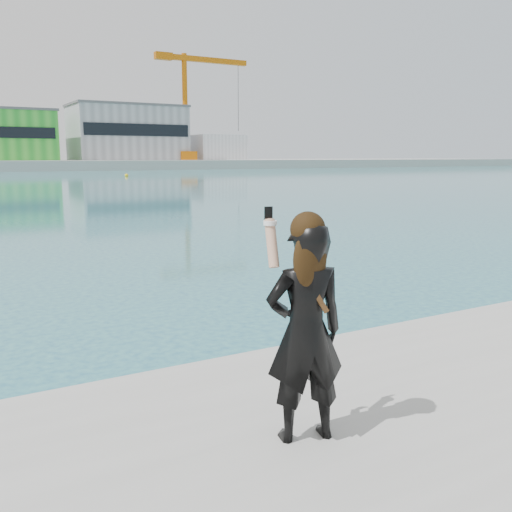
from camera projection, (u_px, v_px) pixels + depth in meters
The scene contains 7 objects.
ground at pixel (186, 502), 4.73m from camera, with size 500.00×500.00×0.00m, color #1A577A.
warehouse_grey_right at pixel (128, 133), 132.20m from camera, with size 25.50×15.35×12.50m.
ancillary_shed at pixel (217, 147), 141.89m from camera, with size 12.00×10.00×6.00m, color silver.
dock_crane at pixel (190, 103), 132.42m from camera, with size 23.00×4.00×24.00m.
flagpole_right at pixel (54, 138), 117.73m from camera, with size 1.28×0.16×8.00m.
buoy_near at pixel (126, 176), 81.17m from camera, with size 0.50×0.50×0.50m, color yellow.
woman at pixel (305, 326), 4.03m from camera, with size 0.66×0.51×1.69m.
Camera 1 is at (-1.65, -4.02, 2.83)m, focal length 40.00 mm.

